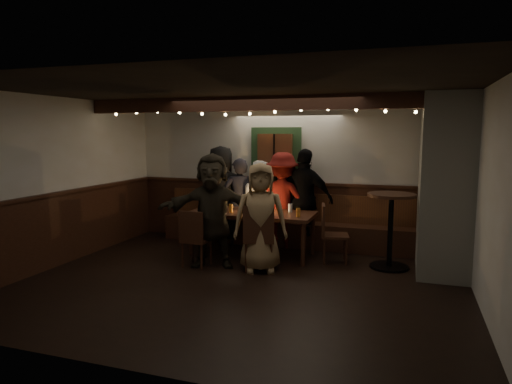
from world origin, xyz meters
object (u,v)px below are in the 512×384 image
(high_top, at_px, (391,221))
(person_g, at_px, (260,217))
(chair_end, at_px, (329,230))
(person_f, at_px, (212,210))
(dining_table, at_px, (252,216))
(person_a, at_px, (221,194))
(person_e, at_px, (305,199))
(person_b, at_px, (239,201))
(chair_near_left, at_px, (194,236))
(person_d, at_px, (283,200))
(chair_near_right, at_px, (259,234))
(person_c, at_px, (259,203))

(high_top, bearing_deg, person_g, -157.01)
(chair_end, height_order, person_f, person_f)
(dining_table, distance_m, person_a, 1.16)
(person_e, bearing_deg, person_b, 14.91)
(chair_near_left, relative_size, person_e, 0.50)
(dining_table, bearing_deg, person_e, 44.61)
(person_a, xyz_separation_m, person_b, (0.38, -0.05, -0.11))
(chair_end, xyz_separation_m, person_d, (-0.96, 0.70, 0.33))
(chair_end, bearing_deg, dining_table, -179.22)
(person_b, xyz_separation_m, person_f, (0.11, -1.46, 0.08))
(person_a, relative_size, person_e, 1.02)
(person_d, height_order, person_g, person_d)
(dining_table, distance_m, chair_near_right, 0.92)
(person_a, relative_size, person_f, 1.04)
(chair_near_right, height_order, person_b, person_b)
(chair_near_left, height_order, high_top, high_top)
(high_top, bearing_deg, chair_end, 177.92)
(person_f, bearing_deg, person_b, 79.70)
(person_f, xyz_separation_m, person_g, (0.78, -0.02, -0.06))
(dining_table, relative_size, person_e, 1.16)
(person_d, bearing_deg, chair_near_right, 90.74)
(chair_end, distance_m, person_b, 1.92)
(person_c, xyz_separation_m, person_f, (-0.28, -1.47, 0.09))
(person_a, distance_m, person_b, 0.40)
(person_b, distance_m, person_e, 1.23)
(person_c, bearing_deg, person_d, -160.31)
(high_top, bearing_deg, chair_near_right, -156.25)
(person_g, bearing_deg, dining_table, 96.91)
(person_a, bearing_deg, person_e, 173.40)
(chair_near_right, relative_size, person_b, 0.63)
(person_b, height_order, person_d, person_d)
(person_c, bearing_deg, high_top, -179.28)
(high_top, xyz_separation_m, person_d, (-1.89, 0.73, 0.13))
(person_f, bearing_deg, chair_end, 10.79)
(dining_table, bearing_deg, person_g, -63.07)
(dining_table, distance_m, person_d, 0.81)
(person_a, bearing_deg, chair_near_left, 92.59)
(person_a, height_order, person_b, person_a)
(person_b, distance_m, person_g, 1.72)
(chair_end, relative_size, high_top, 0.81)
(chair_near_left, distance_m, high_top, 2.99)
(chair_near_left, xyz_separation_m, person_f, (0.23, 0.18, 0.37))
(person_g, bearing_deg, person_c, 88.65)
(chair_near_right, xyz_separation_m, person_f, (-0.77, 0.05, 0.31))
(person_b, relative_size, person_c, 1.02)
(person_a, height_order, person_g, person_a)
(chair_end, relative_size, person_d, 0.54)
(high_top, relative_size, person_b, 0.72)
(chair_end, xyz_separation_m, person_c, (-1.40, 0.68, 0.26))
(dining_table, height_order, person_g, person_g)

